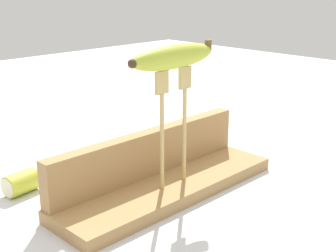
{
  "coord_description": "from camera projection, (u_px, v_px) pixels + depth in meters",
  "views": [
    {
      "loc": [
        -0.53,
        -0.53,
        0.36
      ],
      "look_at": [
        0.0,
        0.0,
        0.12
      ],
      "focal_mm": 50.83,
      "sensor_mm": 36.0,
      "label": 1
    }
  ],
  "objects": [
    {
      "name": "ground_plane",
      "position": [
        168.0,
        193.0,
        0.82
      ],
      "size": [
        3.0,
        3.0,
        0.0
      ],
      "primitive_type": "plane",
      "color": "silver"
    },
    {
      "name": "wooden_board",
      "position": [
        168.0,
        187.0,
        0.82
      ],
      "size": [
        0.43,
        0.12,
        0.02
      ],
      "primitive_type": "cube",
      "color": "#A87F4C",
      "rests_on": "ground"
    },
    {
      "name": "board_backstop",
      "position": [
        149.0,
        153.0,
        0.84
      ],
      "size": [
        0.42,
        0.03,
        0.08
      ],
      "primitive_type": "cube",
      "color": "#A87F4C",
      "rests_on": "wooden_board"
    },
    {
      "name": "fork_stand_center",
      "position": [
        173.0,
        117.0,
        0.77
      ],
      "size": [
        0.08,
        0.01,
        0.2
      ],
      "color": "tan",
      "rests_on": "wooden_board"
    },
    {
      "name": "banana_raised_center",
      "position": [
        174.0,
        57.0,
        0.74
      ],
      "size": [
        0.19,
        0.04,
        0.04
      ],
      "color": "#B2C138",
      "rests_on": "fork_stand_center"
    },
    {
      "name": "banana_chunk_near",
      "position": [
        21.0,
        183.0,
        0.82
      ],
      "size": [
        0.06,
        0.05,
        0.04
      ],
      "color": "#B2C138",
      "rests_on": "ground"
    }
  ]
}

